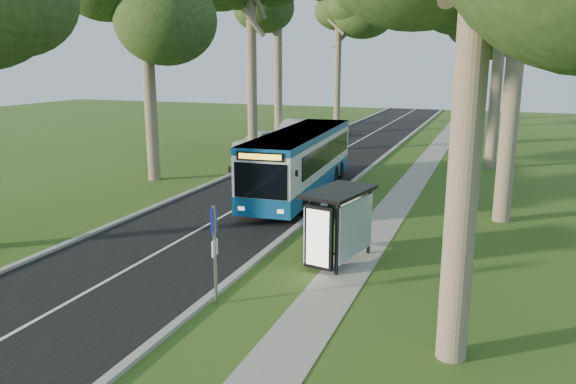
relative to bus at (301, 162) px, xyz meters
The scene contains 14 objects.
ground 7.96m from the bus, 76.68° to the right, with size 120.00×120.00×0.00m, color #33561B.
road 3.36m from the bus, 125.21° to the left, with size 7.00×100.00×0.02m, color black.
kerb_east 3.38m from the bus, 53.34° to the left, with size 0.25×100.00×0.12m, color #9E9B93.
kerb_west 5.94m from the bus, 155.12° to the left, with size 0.25×100.00×0.12m, color #9E9B93.
centre_line 3.35m from the bus, 125.21° to the left, with size 0.12×100.00×0.01m, color white.
footpath 5.60m from the bus, 26.71° to the left, with size 1.50×100.00×0.02m, color gray.
bus is the anchor object (origin of this frame).
bus_stop_sign 13.08m from the bus, 80.78° to the right, with size 0.10×0.39×2.74m.
bus_shelter 9.94m from the bus, 63.64° to the right, with size 2.05×3.04×2.39m.
litter_bin 4.50m from the bus, 51.95° to the right, with size 0.56×0.56×0.98m.
car_white 13.90m from the bus, 121.72° to the left, with size 1.77×4.41×1.50m, color silver.
car_silver 20.34m from the bus, 111.05° to the left, with size 1.65×4.74×1.56m, color #9FA2A7.
tree_west_e 32.51m from the bus, 102.43° to the left, with size 5.20×5.20×14.76m.
tree_east_d 26.08m from the bus, 66.39° to the left, with size 5.20×5.20×14.36m.
Camera 1 is at (7.08, -17.87, 6.43)m, focal length 35.00 mm.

